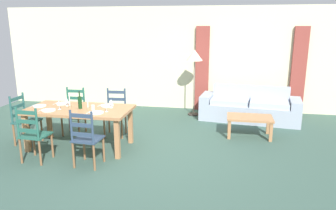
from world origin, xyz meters
name	(u,v)px	position (x,y,z in m)	size (l,w,h in m)	color
ground_plane	(146,153)	(0.00, 0.00, -0.01)	(9.60, 9.60, 0.02)	#38554A
wall_far	(175,58)	(0.00, 3.30, 1.35)	(9.60, 0.16, 2.70)	beige
curtain_panel_left	(202,69)	(0.74, 3.16, 1.10)	(0.35, 0.08, 2.20)	brown
curtain_panel_right	(298,71)	(3.14, 3.16, 1.10)	(0.35, 0.08, 2.20)	brown
dining_table	(79,113)	(-1.25, 0.03, 0.66)	(1.90, 0.96, 0.75)	#B37A4D
dining_chair_near_left	(33,134)	(-1.71, -0.71, 0.48)	(0.44, 0.42, 0.96)	#245D4D
dining_chair_near_right	(86,138)	(-0.78, -0.73, 0.48)	(0.45, 0.43, 0.96)	#2E415A
dining_chair_far_left	(74,111)	(-1.72, 0.76, 0.48)	(0.43, 0.42, 0.96)	#205B49
dining_chair_far_right	(115,112)	(-0.84, 0.81, 0.48)	(0.45, 0.43, 0.96)	#2D4057
dining_chair_head_west	(24,119)	(-2.37, 0.03, 0.48)	(0.42, 0.44, 0.96)	#255652
dinner_plate_near_left	(49,110)	(-1.70, -0.22, 0.76)	(0.24, 0.24, 0.02)	white
fork_near_left	(41,110)	(-1.85, -0.22, 0.75)	(0.02, 0.17, 0.01)	silver
dinner_plate_near_right	(97,113)	(-0.80, -0.22, 0.76)	(0.24, 0.24, 0.02)	white
fork_near_right	(88,113)	(-0.95, -0.22, 0.75)	(0.02, 0.17, 0.01)	silver
dinner_plate_far_left	(63,103)	(-1.70, 0.28, 0.76)	(0.24, 0.24, 0.02)	white
fork_far_left	(55,103)	(-1.85, 0.28, 0.75)	(0.02, 0.17, 0.01)	silver
dinner_plate_far_right	(107,106)	(-0.80, 0.28, 0.76)	(0.24, 0.24, 0.02)	white
fork_far_right	(100,106)	(-0.95, 0.28, 0.75)	(0.02, 0.17, 0.01)	silver
dinner_plate_head_west	(40,106)	(-2.03, 0.03, 0.76)	(0.24, 0.24, 0.02)	white
fork_head_west	(32,106)	(-2.18, 0.03, 0.75)	(0.02, 0.17, 0.01)	silver
wine_bottle	(80,102)	(-1.21, 0.03, 0.87)	(0.07, 0.07, 0.32)	#143819
wine_glass_near_left	(59,103)	(-1.55, -0.10, 0.86)	(0.06, 0.06, 0.16)	white
wine_glass_near_right	(106,105)	(-0.67, -0.09, 0.86)	(0.06, 0.06, 0.16)	white
wine_glass_far_left	(67,100)	(-1.54, 0.16, 0.86)	(0.06, 0.06, 0.16)	white
wine_glass_far_right	(111,102)	(-0.68, 0.18, 0.86)	(0.06, 0.06, 0.16)	white
coffee_cup_primary	(93,107)	(-0.94, -0.03, 0.80)	(0.07, 0.07, 0.09)	beige
candle_tall	(70,103)	(-1.43, 0.05, 0.83)	(0.05, 0.05, 0.28)	#998C66
candle_short	(88,107)	(-1.05, -0.01, 0.80)	(0.05, 0.05, 0.19)	#998C66
couch	(249,108)	(1.95, 2.41, 0.29)	(2.36, 1.08, 0.80)	#A2ADBE
coffee_table	(250,120)	(1.88, 1.20, 0.36)	(0.90, 0.56, 0.42)	#B37A4D
standing_lamp	(194,59)	(0.59, 2.60, 1.41)	(0.40, 0.40, 1.64)	#332D28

